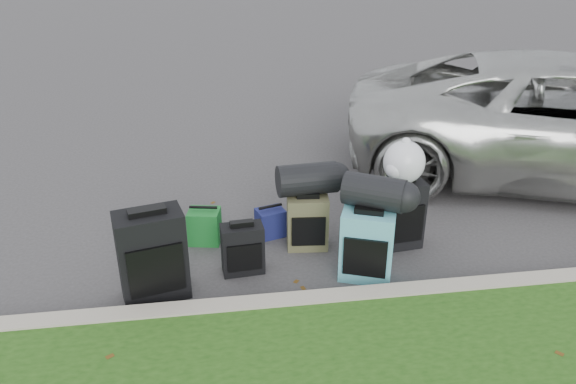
{
  "coord_description": "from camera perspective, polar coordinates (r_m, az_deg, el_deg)",
  "views": [
    {
      "loc": [
        -0.81,
        -4.79,
        2.95
      ],
      "look_at": [
        -0.1,
        0.2,
        0.55
      ],
      "focal_mm": 35.0,
      "sensor_mm": 36.0,
      "label": 1
    }
  ],
  "objects": [
    {
      "name": "ground",
      "position": [
        5.68,
        1.29,
        -5.81
      ],
      "size": [
        120.0,
        120.0,
        0.0
      ],
      "primitive_type": "plane",
      "color": "#383535",
      "rests_on": "ground"
    },
    {
      "name": "curb",
      "position": [
        4.83,
        3.25,
        -11.15
      ],
      "size": [
        120.0,
        0.18,
        0.15
      ],
      "primitive_type": "cube",
      "color": "#9E937F",
      "rests_on": "ground"
    },
    {
      "name": "suv",
      "position": [
        7.86,
        27.03,
        6.53
      ],
      "size": [
        6.06,
        4.31,
        1.53
      ],
      "primitive_type": "imported",
      "rotation": [
        0.0,
        0.0,
        1.21
      ],
      "color": "#B7B7B2",
      "rests_on": "ground"
    },
    {
      "name": "suitcase_small_black",
      "position": [
        5.24,
        -4.63,
        -5.78
      ],
      "size": [
        0.4,
        0.24,
        0.48
      ],
      "primitive_type": "cube",
      "rotation": [
        0.0,
        0.0,
        0.08
      ],
      "color": "black",
      "rests_on": "ground"
    },
    {
      "name": "suitcase_large_black_left",
      "position": [
        4.95,
        -13.63,
        -6.31
      ],
      "size": [
        0.63,
        0.46,
        0.81
      ],
      "primitive_type": "cube",
      "rotation": [
        0.0,
        0.0,
        0.24
      ],
      "color": "black",
      "rests_on": "ground"
    },
    {
      "name": "suitcase_olive",
      "position": [
        5.6,
        1.99,
        -3.09
      ],
      "size": [
        0.42,
        0.29,
        0.55
      ],
      "primitive_type": "cube",
      "rotation": [
        0.0,
        0.0,
        -0.09
      ],
      "color": "#3F3D26",
      "rests_on": "ground"
    },
    {
      "name": "suitcase_teal",
      "position": [
        5.14,
        8.01,
        -5.45
      ],
      "size": [
        0.54,
        0.43,
        0.67
      ],
      "primitive_type": "cube",
      "rotation": [
        0.0,
        0.0,
        -0.36
      ],
      "color": "teal",
      "rests_on": "ground"
    },
    {
      "name": "suitcase_large_black_right",
      "position": [
        5.69,
        11.16,
        -2.23
      ],
      "size": [
        0.5,
        0.33,
        0.7
      ],
      "primitive_type": "cube",
      "rotation": [
        0.0,
        0.0,
        0.11
      ],
      "color": "black",
      "rests_on": "ground"
    },
    {
      "name": "tote_green",
      "position": [
        5.79,
        -8.47,
        -3.46
      ],
      "size": [
        0.35,
        0.31,
        0.35
      ],
      "primitive_type": "cube",
      "rotation": [
        0.0,
        0.0,
        -0.2
      ],
      "color": "#197228",
      "rests_on": "ground"
    },
    {
      "name": "tote_navy",
      "position": [
        5.86,
        -1.78,
        -3.13
      ],
      "size": [
        0.33,
        0.29,
        0.3
      ],
      "primitive_type": "cube",
      "rotation": [
        0.0,
        0.0,
        0.29
      ],
      "color": "navy",
      "rests_on": "ground"
    },
    {
      "name": "duffel_left",
      "position": [
        5.48,
        1.97,
        1.31
      ],
      "size": [
        0.61,
        0.36,
        0.31
      ],
      "primitive_type": "cylinder",
      "rotation": [
        0.0,
        1.57,
        0.08
      ],
      "color": "black",
      "rests_on": "suitcase_olive"
    },
    {
      "name": "duffel_right",
      "position": [
        5.02,
        8.75,
        0.01
      ],
      "size": [
        0.62,
        0.53,
        0.3
      ],
      "primitive_type": "cylinder",
      "rotation": [
        0.0,
        1.57,
        -0.53
      ],
      "color": "black",
      "rests_on": "suitcase_teal"
    },
    {
      "name": "trash_bag",
      "position": [
        5.49,
        11.72,
        2.99
      ],
      "size": [
        0.4,
        0.4,
        0.4
      ],
      "primitive_type": "sphere",
      "color": "white",
      "rests_on": "suitcase_large_black_right"
    }
  ]
}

